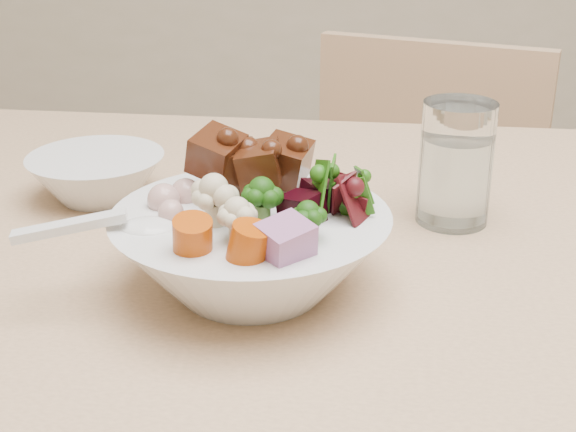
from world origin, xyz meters
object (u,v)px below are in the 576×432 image
(food_bowl, at_px, (253,246))
(water_glass, at_px, (455,168))
(chair_far, at_px, (404,273))
(side_bowl, at_px, (97,177))
(dining_table, at_px, (439,390))

(food_bowl, height_order, water_glass, food_bowl)
(chair_far, height_order, side_bowl, chair_far)
(chair_far, distance_m, side_bowl, 0.68)
(chair_far, bearing_deg, food_bowl, -86.02)
(water_glass, distance_m, side_bowl, 0.35)
(dining_table, relative_size, water_glass, 15.25)
(dining_table, distance_m, side_bowl, 0.40)
(dining_table, bearing_deg, side_bowl, 152.74)
(chair_far, distance_m, food_bowl, 0.76)
(water_glass, bearing_deg, dining_table, -99.28)
(food_bowl, height_order, side_bowl, food_bowl)
(water_glass, bearing_deg, side_bowl, 173.00)
(dining_table, distance_m, chair_far, 0.71)
(chair_far, bearing_deg, water_glass, -71.29)
(chair_far, xyz_separation_m, side_bowl, (-0.37, -0.46, 0.34))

